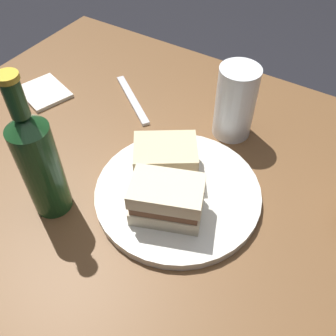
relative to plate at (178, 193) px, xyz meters
name	(u,v)px	position (x,y,z in m)	size (l,w,h in m)	color
ground_plane	(163,317)	(0.07, -0.05, -0.78)	(6.00, 6.00, 0.00)	black
dining_table	(162,263)	(0.07, -0.05, -0.39)	(1.03, 0.77, 0.77)	brown
plate	(178,193)	(0.00, 0.00, 0.00)	(0.28, 0.28, 0.02)	silver
sandwich_half_left	(165,158)	(0.04, -0.03, 0.04)	(0.13, 0.13, 0.06)	beige
sandwich_half_right	(167,199)	(-0.01, 0.05, 0.04)	(0.13, 0.11, 0.07)	beige
potato_wedge_front	(152,164)	(0.07, -0.02, 0.02)	(0.05, 0.02, 0.02)	#AD702D
potato_wedge_middle	(158,181)	(0.03, 0.01, 0.02)	(0.04, 0.02, 0.02)	gold
potato_wedge_back	(141,206)	(0.03, 0.07, 0.02)	(0.04, 0.02, 0.02)	#B77F33
pint_glass	(235,107)	(-0.01, -0.20, 0.06)	(0.08, 0.08, 0.15)	white
cider_bottle	(39,162)	(0.17, 0.13, 0.10)	(0.06, 0.06, 0.26)	#19421E
napkin	(44,92)	(0.41, -0.09, 0.00)	(0.11, 0.09, 0.01)	silver
fork	(132,99)	(0.22, -0.18, 0.00)	(0.18, 0.02, 0.01)	silver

